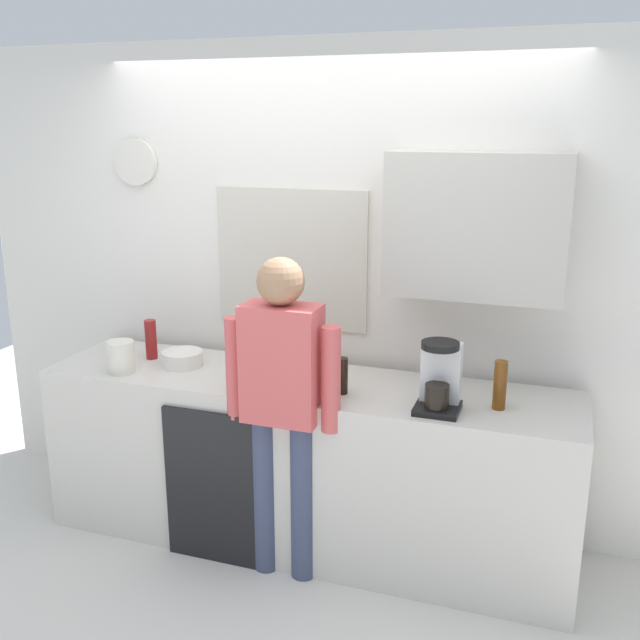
{
  "coord_description": "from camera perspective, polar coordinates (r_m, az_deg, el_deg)",
  "views": [
    {
      "loc": [
        1.21,
        -2.96,
        2.19
      ],
      "look_at": [
        0.1,
        0.25,
        1.25
      ],
      "focal_mm": 40.84,
      "sensor_mm": 36.0,
      "label": 1
    }
  ],
  "objects": [
    {
      "name": "dish_soap",
      "position": [
        3.69,
        -4.33,
        -3.61
      ],
      "size": [
        0.06,
        0.06,
        0.18
      ],
      "color": "yellow",
      "rests_on": "kitchen_counter"
    },
    {
      "name": "cup_yellow_cup",
      "position": [
        3.68,
        0.26,
        -4.21
      ],
      "size": [
        0.07,
        0.07,
        0.08
      ],
      "primitive_type": "cylinder",
      "color": "yellow",
      "rests_on": "kitchen_counter"
    },
    {
      "name": "bottle_olive_oil",
      "position": [
        3.55,
        -0.5,
        -3.55
      ],
      "size": [
        0.06,
        0.06,
        0.25
      ],
      "primitive_type": "cylinder",
      "color": "olive",
      "rests_on": "kitchen_counter"
    },
    {
      "name": "ground_plane",
      "position": [
        3.87,
        -2.77,
        -19.02
      ],
      "size": [
        8.0,
        8.0,
        0.0
      ],
      "primitive_type": "plane",
      "color": "silver"
    },
    {
      "name": "dishwasher_panel",
      "position": [
        3.76,
        -8.15,
        -12.98
      ],
      "size": [
        0.56,
        0.02,
        0.82
      ],
      "primitive_type": "cube",
      "color": "black",
      "rests_on": "ground_plane"
    },
    {
      "name": "back_wall_assembly",
      "position": [
        3.91,
        2.17,
        3.16
      ],
      "size": [
        4.36,
        0.42,
        2.6
      ],
      "color": "white",
      "rests_on": "ground_plane"
    },
    {
      "name": "bottle_amber_beer",
      "position": [
        3.42,
        13.92,
        -4.97
      ],
      "size": [
        0.06,
        0.06,
        0.23
      ],
      "primitive_type": "cylinder",
      "color": "brown",
      "rests_on": "kitchen_counter"
    },
    {
      "name": "bottle_red_vinegar",
      "position": [
        4.12,
        -13.11,
        -1.49
      ],
      "size": [
        0.06,
        0.06,
        0.22
      ],
      "primitive_type": "cylinder",
      "color": "maroon",
      "rests_on": "kitchen_counter"
    },
    {
      "name": "storage_canister",
      "position": [
        3.94,
        -15.33,
        -2.8
      ],
      "size": [
        0.14,
        0.14,
        0.17
      ],
      "primitive_type": "cylinder",
      "color": "silver",
      "rests_on": "kitchen_counter"
    },
    {
      "name": "coffee_maker",
      "position": [
        3.35,
        9.36,
        -4.58
      ],
      "size": [
        0.2,
        0.2,
        0.33
      ],
      "color": "black",
      "rests_on": "kitchen_counter"
    },
    {
      "name": "bottle_dark_sauce",
      "position": [
        3.51,
        1.75,
        -4.39
      ],
      "size": [
        0.06,
        0.06,
        0.18
      ],
      "primitive_type": "cylinder",
      "color": "black",
      "rests_on": "kitchen_counter"
    },
    {
      "name": "kitchen_counter",
      "position": [
        3.88,
        -1.19,
        -11.11
      ],
      "size": [
        2.76,
        0.64,
        0.91
      ],
      "primitive_type": "cube",
      "color": "beige",
      "rests_on": "ground_plane"
    },
    {
      "name": "mixing_bowl",
      "position": [
        3.99,
        -10.73,
        -2.98
      ],
      "size": [
        0.22,
        0.22,
        0.08
      ],
      "primitive_type": "cylinder",
      "color": "white",
      "rests_on": "kitchen_counter"
    },
    {
      "name": "person_at_sink",
      "position": [
        3.43,
        -2.98,
        -5.83
      ],
      "size": [
        0.57,
        0.22,
        1.6
      ],
      "rotation": [
        0.0,
        0.0,
        0.21
      ],
      "color": "#3F4766",
      "rests_on": "ground_plane"
    }
  ]
}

